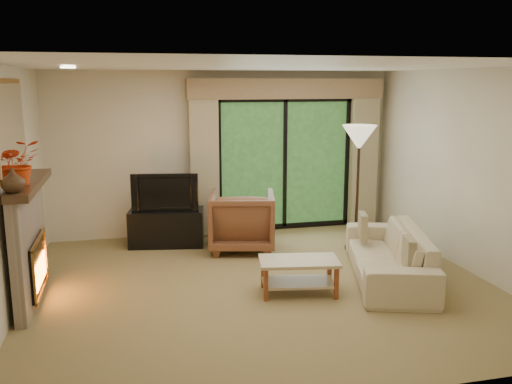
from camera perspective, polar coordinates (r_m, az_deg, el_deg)
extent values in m
plane|color=olive|center=(6.67, 0.61, -9.80)|extent=(5.50, 5.50, 0.00)
plane|color=white|center=(6.22, 0.66, 13.12)|extent=(5.50, 5.50, 0.00)
plane|color=beige|center=(8.74, -3.38, 4.09)|extent=(5.00, 0.00, 5.00)
plane|color=beige|center=(4.00, 9.43, -4.97)|extent=(5.00, 0.00, 5.00)
plane|color=beige|center=(6.26, -24.60, 0.09)|extent=(0.00, 5.00, 5.00)
plane|color=beige|center=(7.47, 21.56, 2.04)|extent=(0.00, 5.00, 5.00)
cube|color=tan|center=(8.54, -5.49, 3.21)|extent=(0.45, 0.18, 2.35)
cube|color=tan|center=(9.30, 11.24, 3.72)|extent=(0.45, 0.18, 2.35)
cube|color=#967854|center=(8.76, 3.28, 10.80)|extent=(3.20, 0.24, 0.32)
cube|color=black|center=(8.28, -9.38, -3.70)|extent=(1.17, 0.67, 0.55)
imported|color=black|center=(8.15, -9.51, 0.08)|extent=(0.99, 0.29, 0.56)
imported|color=brown|center=(7.94, -1.49, -3.03)|extent=(1.11, 1.13, 0.87)
imported|color=#BDAE88|center=(7.02, 13.76, -6.35)|extent=(1.44, 2.30, 0.63)
cube|color=brown|center=(6.40, 15.80, -6.21)|extent=(0.19, 0.36, 0.35)
cube|color=brown|center=(7.46, 11.18, -3.50)|extent=(0.18, 0.35, 0.34)
imported|color=#3F2A19|center=(5.76, -24.23, 1.14)|extent=(0.23, 0.23, 0.24)
imported|color=red|center=(6.11, -23.68, 2.84)|extent=(0.53, 0.50, 0.47)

